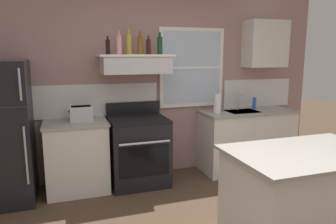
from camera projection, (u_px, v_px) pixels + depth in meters
back_wall at (151, 82)px, 4.55m from camera, size 5.40×0.11×2.70m
refrigerator at (0, 134)px, 3.68m from camera, size 0.70×0.72×1.68m
counter_left_of_stove at (77, 156)px, 4.08m from camera, size 0.79×0.63×0.91m
toaster at (81, 113)px, 4.03m from camera, size 0.30×0.20×0.19m
stove_range at (138, 150)px, 4.29m from camera, size 0.76×0.69×1.09m
range_hood_shelf at (135, 64)px, 4.17m from camera, size 0.96×0.52×0.24m
bottle_balsamic_dark at (108, 47)px, 4.01m from camera, size 0.06×0.06×0.23m
bottle_rose_pink at (119, 45)px, 4.04m from camera, size 0.07×0.07×0.30m
bottle_champagne_gold_foil at (129, 44)px, 4.15m from camera, size 0.08×0.08×0.33m
bottle_amber_wine at (140, 45)px, 4.10m from camera, size 0.07×0.07×0.29m
bottle_brown_stout at (148, 47)px, 4.24m from camera, size 0.06×0.06×0.25m
bottle_dark_green_wine at (160, 45)px, 4.23m from camera, size 0.07×0.07×0.29m
counter_right_with_sink at (246, 140)px, 4.86m from camera, size 1.43×0.63×0.91m
sink_faucet at (239, 99)px, 4.80m from camera, size 0.03×0.17×0.28m
paper_towel_roll at (217, 103)px, 4.59m from camera, size 0.11×0.11×0.27m
dish_soap_bottle at (254, 103)px, 4.91m from camera, size 0.06×0.06×0.18m
kitchen_island at (304, 199)px, 2.88m from camera, size 1.40×0.90×0.91m
upper_cabinet_right at (265, 44)px, 4.84m from camera, size 0.64×0.32×0.70m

